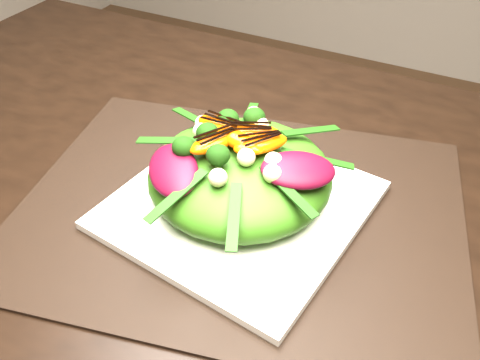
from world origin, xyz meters
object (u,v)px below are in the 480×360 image
at_px(salad_bowl, 240,196).
at_px(orange_segment, 232,138).
at_px(placemat, 240,209).
at_px(dining_table, 317,272).
at_px(plate_base, 240,204).
at_px(lettuce_mound, 240,174).

height_order(salad_bowl, orange_segment, orange_segment).
xyz_separation_m(placemat, salad_bowl, (0.00, -0.00, 0.02)).
relative_size(dining_table, plate_base, 6.00).
height_order(placemat, lettuce_mound, lettuce_mound).
height_order(dining_table, orange_segment, dining_table).
relative_size(salad_bowl, lettuce_mound, 1.15).
relative_size(placemat, plate_base, 1.93).
xyz_separation_m(plate_base, lettuce_mound, (0.00, 0.00, 0.05)).
bearing_deg(salad_bowl, dining_table, -15.49).
xyz_separation_m(dining_table, lettuce_mound, (-0.11, 0.03, 0.08)).
bearing_deg(orange_segment, plate_base, -24.24).
bearing_deg(placemat, salad_bowl, -26.57).
relative_size(placemat, salad_bowl, 2.16).
height_order(salad_bowl, lettuce_mound, lettuce_mound).
bearing_deg(dining_table, placemat, 164.51).
bearing_deg(dining_table, lettuce_mound, 164.51).
distance_m(plate_base, lettuce_mound, 0.05).
relative_size(dining_table, salad_bowl, 6.70).
relative_size(plate_base, lettuce_mound, 1.29).
bearing_deg(plate_base, placemat, 26.57).
bearing_deg(orange_segment, dining_table, -16.41).
distance_m(dining_table, plate_base, 0.12).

